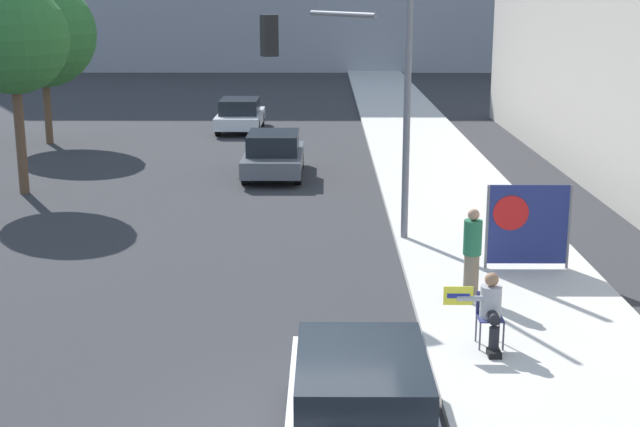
{
  "coord_description": "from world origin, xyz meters",
  "views": [
    {
      "loc": [
        0.3,
        -10.28,
        5.61
      ],
      "look_at": [
        0.19,
        6.92,
        1.38
      ],
      "focal_mm": 50.0,
      "sensor_mm": 36.0,
      "label": 1
    }
  ],
  "objects_px": {
    "traffic_light_pole": "(356,80)",
    "car_on_road_nearest": "(274,154)",
    "street_tree_near_curb": "(12,39)",
    "street_tree_midblock": "(42,34)",
    "parked_car_curbside": "(361,412)",
    "car_on_road_midblock": "(240,115)",
    "protest_banner": "(527,224)",
    "seated_protester": "(490,308)",
    "jogger_on_sidewalk": "(472,252)"
  },
  "relations": [
    {
      "from": "seated_protester",
      "to": "protest_banner",
      "type": "height_order",
      "value": "protest_banner"
    },
    {
      "from": "protest_banner",
      "to": "street_tree_near_curb",
      "type": "xyz_separation_m",
      "value": [
        -12.87,
        7.69,
        3.34
      ]
    },
    {
      "from": "street_tree_near_curb",
      "to": "street_tree_midblock",
      "type": "bearing_deg",
      "value": 102.37
    },
    {
      "from": "traffic_light_pole",
      "to": "street_tree_near_curb",
      "type": "xyz_separation_m",
      "value": [
        -9.41,
        5.8,
        0.6
      ]
    },
    {
      "from": "car_on_road_midblock",
      "to": "traffic_light_pole",
      "type": "bearing_deg",
      "value": -76.7
    },
    {
      "from": "seated_protester",
      "to": "street_tree_near_curb",
      "type": "bearing_deg",
      "value": 124.44
    },
    {
      "from": "traffic_light_pole",
      "to": "street_tree_near_curb",
      "type": "bearing_deg",
      "value": 148.35
    },
    {
      "from": "car_on_road_nearest",
      "to": "car_on_road_midblock",
      "type": "bearing_deg",
      "value": 101.45
    },
    {
      "from": "street_tree_near_curb",
      "to": "seated_protester",
      "type": "bearing_deg",
      "value": -46.41
    },
    {
      "from": "car_on_road_nearest",
      "to": "jogger_on_sidewalk",
      "type": "bearing_deg",
      "value": -70.09
    },
    {
      "from": "car_on_road_midblock",
      "to": "street_tree_near_curb",
      "type": "distance_m",
      "value": 13.79
    },
    {
      "from": "street_tree_near_curb",
      "to": "car_on_road_nearest",
      "type": "bearing_deg",
      "value": 19.49
    },
    {
      "from": "protest_banner",
      "to": "street_tree_midblock",
      "type": "bearing_deg",
      "value": 131.74
    },
    {
      "from": "car_on_road_nearest",
      "to": "seated_protester",
      "type": "bearing_deg",
      "value": -73.63
    },
    {
      "from": "seated_protester",
      "to": "traffic_light_pole",
      "type": "distance_m",
      "value": 7.11
    },
    {
      "from": "protest_banner",
      "to": "car_on_road_midblock",
      "type": "bearing_deg",
      "value": 111.17
    },
    {
      "from": "traffic_light_pole",
      "to": "car_on_road_nearest",
      "type": "height_order",
      "value": "traffic_light_pole"
    },
    {
      "from": "jogger_on_sidewalk",
      "to": "car_on_road_nearest",
      "type": "relative_size",
      "value": 0.4
    },
    {
      "from": "car_on_road_nearest",
      "to": "street_tree_midblock",
      "type": "relative_size",
      "value": 0.67
    },
    {
      "from": "traffic_light_pole",
      "to": "car_on_road_midblock",
      "type": "xyz_separation_m",
      "value": [
        -4.26,
        18.04,
        -3.12
      ]
    },
    {
      "from": "street_tree_midblock",
      "to": "street_tree_near_curb",
      "type": "bearing_deg",
      "value": -77.63
    },
    {
      "from": "car_on_road_midblock",
      "to": "street_tree_midblock",
      "type": "bearing_deg",
      "value": -154.92
    },
    {
      "from": "street_tree_near_curb",
      "to": "jogger_on_sidewalk",
      "type": "bearing_deg",
      "value": -39.6
    },
    {
      "from": "seated_protester",
      "to": "jogger_on_sidewalk",
      "type": "height_order",
      "value": "jogger_on_sidewalk"
    },
    {
      "from": "jogger_on_sidewalk",
      "to": "street_tree_midblock",
      "type": "bearing_deg",
      "value": -56.07
    },
    {
      "from": "parked_car_curbside",
      "to": "street_tree_midblock",
      "type": "relative_size",
      "value": 0.68
    },
    {
      "from": "traffic_light_pole",
      "to": "parked_car_curbside",
      "type": "bearing_deg",
      "value": -91.33
    },
    {
      "from": "traffic_light_pole",
      "to": "street_tree_midblock",
      "type": "relative_size",
      "value": 0.86
    },
    {
      "from": "parked_car_curbside",
      "to": "car_on_road_midblock",
      "type": "distance_m",
      "value": 27.98
    },
    {
      "from": "traffic_light_pole",
      "to": "street_tree_midblock",
      "type": "xyz_separation_m",
      "value": [
        -11.37,
        14.72,
        0.37
      ]
    },
    {
      "from": "car_on_road_midblock",
      "to": "street_tree_near_curb",
      "type": "bearing_deg",
      "value": -112.79
    },
    {
      "from": "traffic_light_pole",
      "to": "street_tree_midblock",
      "type": "bearing_deg",
      "value": 127.68
    },
    {
      "from": "jogger_on_sidewalk",
      "to": "traffic_light_pole",
      "type": "bearing_deg",
      "value": -63.05
    },
    {
      "from": "car_on_road_nearest",
      "to": "street_tree_near_curb",
      "type": "distance_m",
      "value": 8.41
    },
    {
      "from": "protest_banner",
      "to": "parked_car_curbside",
      "type": "relative_size",
      "value": 0.41
    },
    {
      "from": "protest_banner",
      "to": "car_on_road_nearest",
      "type": "xyz_separation_m",
      "value": [
        -5.75,
        10.21,
        -0.36
      ]
    },
    {
      "from": "seated_protester",
      "to": "car_on_road_nearest",
      "type": "xyz_separation_m",
      "value": [
        -4.25,
        14.45,
        -0.09
      ]
    },
    {
      "from": "parked_car_curbside",
      "to": "traffic_light_pole",
      "type": "bearing_deg",
      "value": 88.67
    },
    {
      "from": "jogger_on_sidewalk",
      "to": "protest_banner",
      "type": "height_order",
      "value": "protest_banner"
    },
    {
      "from": "protest_banner",
      "to": "parked_car_curbside",
      "type": "distance_m",
      "value": 8.58
    },
    {
      "from": "protest_banner",
      "to": "parked_car_curbside",
      "type": "height_order",
      "value": "protest_banner"
    },
    {
      "from": "parked_car_curbside",
      "to": "seated_protester",
      "type": "bearing_deg",
      "value": 58.2
    },
    {
      "from": "street_tree_midblock",
      "to": "parked_car_curbside",
      "type": "bearing_deg",
      "value": -65.42
    },
    {
      "from": "seated_protester",
      "to": "parked_car_curbside",
      "type": "xyz_separation_m",
      "value": [
        -2.17,
        -3.51,
        -0.05
      ]
    },
    {
      "from": "traffic_light_pole",
      "to": "street_tree_midblock",
      "type": "distance_m",
      "value": 18.6
    },
    {
      "from": "protest_banner",
      "to": "street_tree_midblock",
      "type": "relative_size",
      "value": 0.28
    },
    {
      "from": "traffic_light_pole",
      "to": "car_on_road_nearest",
      "type": "distance_m",
      "value": 9.17
    },
    {
      "from": "protest_banner",
      "to": "traffic_light_pole",
      "type": "relative_size",
      "value": 0.33
    },
    {
      "from": "protest_banner",
      "to": "street_tree_midblock",
      "type": "xyz_separation_m",
      "value": [
        -14.82,
        16.61,
        3.11
      ]
    },
    {
      "from": "parked_car_curbside",
      "to": "car_on_road_nearest",
      "type": "relative_size",
      "value": 1.01
    }
  ]
}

